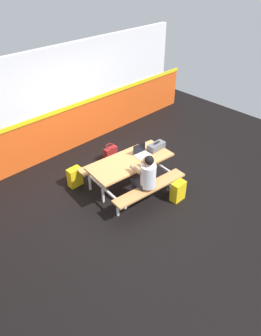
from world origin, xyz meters
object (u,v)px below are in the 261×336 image
student_nearer (145,176)px  tote_bag_bright (111,154)px  satchel_spare (178,191)px  picnic_table_main (130,167)px  toolbox_grey (157,146)px  laptop_silver (141,153)px  backpack_dark (75,177)px

student_nearer → tote_bag_bright: 1.83m
student_nearer → satchel_spare: size_ratio=2.74×
picnic_table_main → toolbox_grey: toolbox_grey is taller
tote_bag_bright → laptop_silver: bearing=-94.7°
backpack_dark → tote_bag_bright: bearing=8.9°
student_nearer → backpack_dark: size_ratio=2.74×
laptop_silver → satchel_spare: (0.14, -0.93, -0.57)m
satchel_spare → toolbox_grey: bearing=73.7°
tote_bag_bright → satchel_spare: bearing=-88.7°
laptop_silver → satchel_spare: 1.10m
picnic_table_main → satchel_spare: 1.10m
picnic_table_main → student_nearer: 0.58m
tote_bag_bright → picnic_table_main: bearing=-110.1°
student_nearer → laptop_silver: size_ratio=3.54×
backpack_dark → toolbox_grey: bearing=-34.0°
backpack_dark → picnic_table_main: bearing=-49.9°
student_nearer → toolbox_grey: bearing=29.7°
student_nearer → tote_bag_bright: (0.54, 1.68, -0.51)m
laptop_silver → tote_bag_bright: (0.09, 1.12, -0.59)m
tote_bag_bright → satchel_spare: size_ratio=0.98×
laptop_silver → satchel_spare: bearing=-81.5°
satchel_spare → student_nearer: bearing=146.7°
picnic_table_main → tote_bag_bright: 1.26m
tote_bag_bright → toolbox_grey: bearing=-76.1°
picnic_table_main → laptop_silver: bearing=0.9°
picnic_table_main → backpack_dark: size_ratio=4.21×
picnic_table_main → backpack_dark: (-0.79, 0.94, -0.36)m
picnic_table_main → backpack_dark: bearing=130.1°
picnic_table_main → tote_bag_bright: picnic_table_main is taller
backpack_dark → student_nearer: bearing=-65.8°
laptop_silver → tote_bag_bright: bearing=85.3°
toolbox_grey → satchel_spare: size_ratio=0.91×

